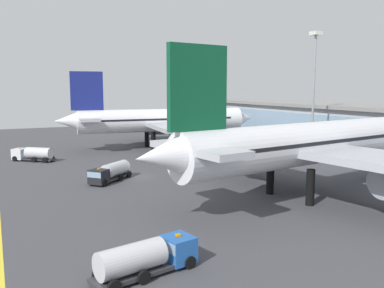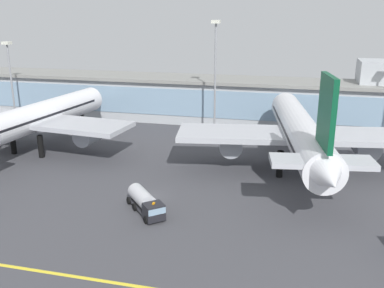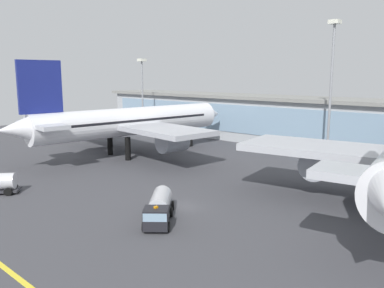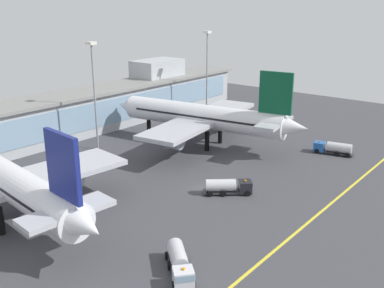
# 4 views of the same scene
# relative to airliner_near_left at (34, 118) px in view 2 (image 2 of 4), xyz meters

# --- Properties ---
(ground_plane) EXTENTS (198.57, 198.57, 0.00)m
(ground_plane) POSITION_rel_airliner_near_left_xyz_m (30.07, -16.01, -6.88)
(ground_plane) COLOR #424247
(taxiway_centreline_stripe) EXTENTS (158.86, 0.50, 0.01)m
(taxiway_centreline_stripe) POSITION_rel_airliner_near_left_xyz_m (30.07, -38.01, -6.88)
(taxiway_centreline_stripe) COLOR yellow
(taxiway_centreline_stripe) RESTS_ON ground
(terminal_building) EXTENTS (144.84, 14.00, 16.51)m
(terminal_building) POSITION_rel_airliner_near_left_xyz_m (32.05, 33.57, -0.80)
(terminal_building) COLOR #ADB2B7
(terminal_building) RESTS_ON ground
(airliner_near_left) EXTENTS (40.88, 50.98, 18.82)m
(airliner_near_left) POSITION_rel_airliner_near_left_xyz_m (0.00, 0.00, 0.00)
(airliner_near_left) COLOR black
(airliner_near_left) RESTS_ON ground
(airliner_near_right) EXTENTS (43.84, 52.43, 19.79)m
(airliner_near_right) POSITION_rel_airliner_near_left_xyz_m (51.94, 0.89, 0.36)
(airliner_near_right) COLOR black
(airliner_near_right) RESTS_ON ground
(baggage_tug_near) EXTENTS (7.78, 8.40, 2.90)m
(baggage_tug_near) POSITION_rel_airliner_near_left_xyz_m (31.27, -21.39, -5.37)
(baggage_tug_near) COLOR black
(baggage_tug_near) RESTS_ON ground
(apron_light_mast_west) EXTENTS (1.80, 1.80, 25.76)m
(apron_light_mast_west) POSITION_rel_airliner_near_left_xyz_m (33.22, 18.81, 9.75)
(apron_light_mast_west) COLOR gray
(apron_light_mast_west) RESTS_ON ground
(apron_light_mast_east) EXTENTS (1.80, 1.80, 20.51)m
(apron_light_mast_east) POSITION_rel_airliner_near_left_xyz_m (-18.51, 19.04, 6.83)
(apron_light_mast_east) COLOR gray
(apron_light_mast_east) RESTS_ON ground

